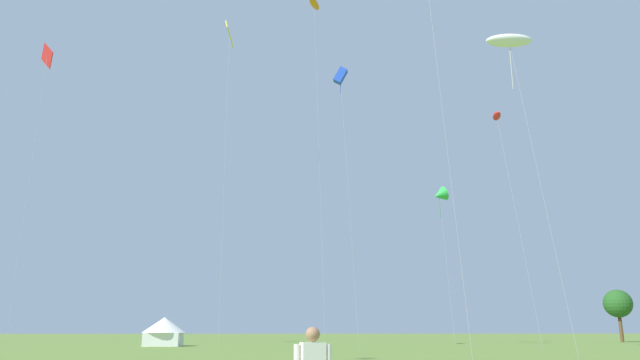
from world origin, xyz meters
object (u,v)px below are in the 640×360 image
object	(u,v)px
kite_red_diamond	(47,58)
festival_tent_center	(164,330)
kite_green_delta	(440,195)
kite_yellow_diamond	(229,37)
kite_orange_parafoil	(314,5)
kite_white_parafoil	(509,41)
tree_distant_left	(618,304)
kite_blue_box	(341,76)
kite_red_parafoil	(497,117)

from	to	relation	value
kite_red_diamond	festival_tent_center	bearing A→B (deg)	-5.24
kite_green_delta	kite_yellow_diamond	distance (m)	28.32
kite_green_delta	kite_orange_parafoil	bearing A→B (deg)	-170.05
festival_tent_center	kite_yellow_diamond	bearing A→B (deg)	-55.98
kite_white_parafoil	kite_green_delta	world-z (taller)	kite_white_parafoil
kite_white_parafoil	kite_yellow_diamond	xyz separation A→B (m)	(-20.77, 16.47, 8.36)
kite_green_delta	kite_yellow_diamond	bearing A→B (deg)	-156.55
kite_red_diamond	kite_white_parafoil	bearing A→B (deg)	-32.56
kite_white_parafoil	tree_distant_left	distance (m)	50.92
kite_yellow_diamond	kite_orange_parafoil	distance (m)	14.26
kite_blue_box	festival_tent_center	world-z (taller)	kite_blue_box
kite_green_delta	kite_red_diamond	world-z (taller)	kite_red_diamond
kite_orange_parafoil	kite_blue_box	bearing A→B (deg)	-9.68
kite_orange_parafoil	tree_distant_left	world-z (taller)	kite_orange_parafoil
kite_blue_box	kite_red_diamond	bearing A→B (deg)	174.03
kite_green_delta	kite_blue_box	world-z (taller)	kite_blue_box
kite_white_parafoil	kite_blue_box	size ratio (longest dim) A/B	0.72
kite_red_diamond	kite_blue_box	bearing A→B (deg)	-5.97
kite_white_parafoil	kite_blue_box	bearing A→B (deg)	111.19
kite_red_diamond	tree_distant_left	size ratio (longest dim) A/B	4.97
kite_red_parafoil	kite_blue_box	world-z (taller)	kite_blue_box
kite_red_diamond	kite_blue_box	xyz separation A→B (m)	(33.05, -3.46, -2.68)
festival_tent_center	tree_distant_left	xyz separation A→B (m)	(55.62, 13.30, 3.27)
kite_white_parafoil	kite_orange_parafoil	size ratio (longest dim) A/B	0.56
kite_blue_box	kite_white_parafoil	bearing A→B (deg)	-68.81
kite_yellow_diamond	kite_white_parafoil	bearing A→B (deg)	-38.42
kite_red_diamond	kite_blue_box	size ratio (longest dim) A/B	1.11
kite_red_parafoil	festival_tent_center	xyz separation A→B (m)	(-31.56, 10.84, -19.47)
kite_blue_box	festival_tent_center	bearing A→B (deg)	173.40
kite_red_parafoil	kite_yellow_diamond	world-z (taller)	kite_yellow_diamond
tree_distant_left	kite_orange_parafoil	bearing A→B (deg)	-159.97
kite_red_parafoil	kite_yellow_diamond	size ratio (longest dim) A/B	0.69
kite_white_parafoil	kite_red_parafoil	distance (m)	15.40
kite_red_parafoil	kite_red_diamond	world-z (taller)	kite_red_diamond
kite_red_diamond	festival_tent_center	xyz separation A→B (m)	(15.28, -1.40, -29.80)
kite_green_delta	kite_red_diamond	bearing A→B (deg)	179.39
kite_red_parafoil	tree_distant_left	size ratio (longest dim) A/B	3.23
kite_green_delta	tree_distant_left	size ratio (longest dim) A/B	2.57
kite_white_parafoil	kite_green_delta	bearing A→B (deg)	85.22
kite_yellow_diamond	kite_green_delta	bearing A→B (deg)	23.45
kite_red_diamond	festival_tent_center	world-z (taller)	kite_red_diamond
kite_blue_box	kite_red_parafoil	bearing A→B (deg)	-32.52
kite_green_delta	kite_blue_box	xyz separation A→B (m)	(-11.30, -2.99, 12.57)
kite_white_parafoil	kite_yellow_diamond	world-z (taller)	kite_yellow_diamond
kite_green_delta	festival_tent_center	world-z (taller)	kite_green_delta
kite_orange_parafoil	festival_tent_center	xyz separation A→B (m)	(-14.87, 1.56, -36.17)
kite_red_diamond	kite_orange_parafoil	distance (m)	30.96
kite_red_diamond	kite_blue_box	world-z (taller)	kite_red_diamond
kite_red_parafoil	kite_yellow_diamond	bearing A→B (deg)	175.94
kite_red_parafoil	kite_blue_box	xyz separation A→B (m)	(-13.78, 8.79, 7.65)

